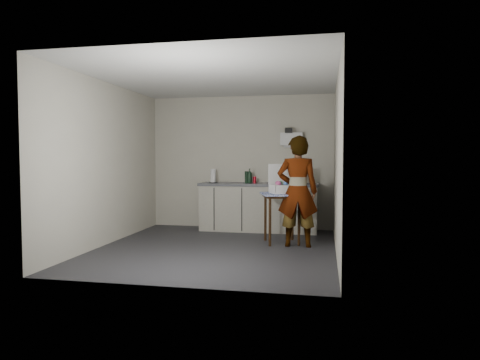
% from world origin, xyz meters
% --- Properties ---
extents(ground, '(4.00, 4.00, 0.00)m').
position_xyz_m(ground, '(0.00, 0.00, 0.00)').
color(ground, '#2C2B31').
rests_on(ground, ground).
extents(wall_back, '(3.60, 0.02, 2.60)m').
position_xyz_m(wall_back, '(0.00, 1.99, 1.30)').
color(wall_back, beige).
rests_on(wall_back, ground).
extents(wall_right, '(0.02, 4.00, 2.60)m').
position_xyz_m(wall_right, '(1.79, 0.00, 1.30)').
color(wall_right, beige).
rests_on(wall_right, ground).
extents(wall_left, '(0.02, 4.00, 2.60)m').
position_xyz_m(wall_left, '(-1.79, 0.00, 1.30)').
color(wall_left, beige).
rests_on(wall_left, ground).
extents(ceiling, '(3.60, 4.00, 0.01)m').
position_xyz_m(ceiling, '(0.00, 0.00, 2.60)').
color(ceiling, white).
rests_on(ceiling, wall_back).
extents(kitchen_counter, '(2.24, 0.62, 0.91)m').
position_xyz_m(kitchen_counter, '(0.40, 1.70, 0.43)').
color(kitchen_counter, black).
rests_on(kitchen_counter, ground).
extents(wall_shelf, '(0.42, 0.18, 0.37)m').
position_xyz_m(wall_shelf, '(1.00, 1.92, 1.75)').
color(wall_shelf, white).
rests_on(wall_shelf, ground).
extents(side_table, '(0.79, 0.79, 0.82)m').
position_xyz_m(side_table, '(0.95, 0.61, 0.71)').
color(side_table, '#331D0B').
rests_on(side_table, ground).
extents(standing_man, '(0.66, 0.45, 1.73)m').
position_xyz_m(standing_man, '(1.21, 0.39, 0.87)').
color(standing_man, '#B2A593').
rests_on(standing_man, ground).
extents(soap_bottle, '(0.14, 0.14, 0.27)m').
position_xyz_m(soap_bottle, '(0.22, 1.70, 1.05)').
color(soap_bottle, black).
rests_on(soap_bottle, kitchen_counter).
extents(soda_can, '(0.06, 0.06, 0.12)m').
position_xyz_m(soda_can, '(0.31, 1.77, 0.97)').
color(soda_can, red).
rests_on(soda_can, kitchen_counter).
extents(dark_bottle, '(0.07, 0.07, 0.22)m').
position_xyz_m(dark_bottle, '(0.16, 1.70, 1.02)').
color(dark_bottle, black).
rests_on(dark_bottle, kitchen_counter).
extents(paper_towel, '(0.15, 0.15, 0.27)m').
position_xyz_m(paper_towel, '(-0.47, 1.60, 1.04)').
color(paper_towel, black).
rests_on(paper_towel, kitchen_counter).
extents(dish_rack, '(0.40, 0.30, 0.28)m').
position_xyz_m(dish_rack, '(1.08, 1.72, 0.97)').
color(dish_rack, silver).
rests_on(dish_rack, kitchen_counter).
extents(bakery_box, '(0.45, 0.46, 0.47)m').
position_xyz_m(bakery_box, '(0.93, 0.64, 0.92)').
color(bakery_box, white).
rests_on(bakery_box, side_table).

